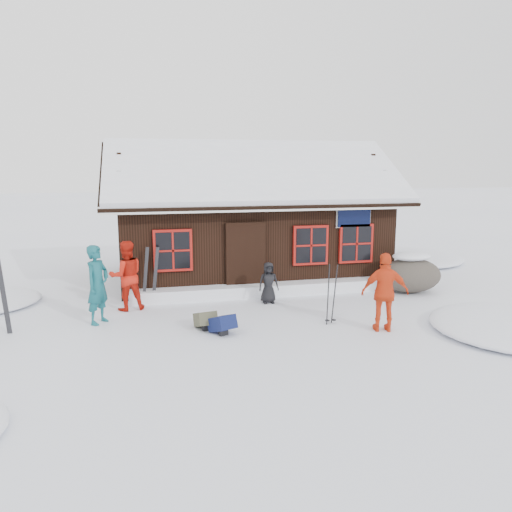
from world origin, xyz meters
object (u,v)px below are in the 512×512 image
at_px(skier_orange_left, 126,276).
at_px(boulder, 411,274).
at_px(skier_orange_right, 385,292).
at_px(skier_crouched, 268,283).
at_px(ski_poles, 331,295).
at_px(backpack_olive, 205,322).
at_px(skier_teal, 98,285).
at_px(backpack_blue, 222,327).

bearing_deg(skier_orange_left, boulder, 168.80).
xyz_separation_m(skier_orange_right, skier_crouched, (-1.91, 2.78, -0.32)).
bearing_deg(ski_poles, skier_crouched, 115.22).
height_order(skier_crouched, backpack_olive, skier_crouched).
distance_m(skier_orange_right, skier_crouched, 3.38).
height_order(skier_orange_left, backpack_olive, skier_orange_left).
distance_m(skier_crouched, ski_poles, 2.25).
relative_size(skier_teal, backpack_blue, 3.27).
height_order(skier_crouched, backpack_blue, skier_crouched).
height_order(ski_poles, backpack_olive, ski_poles).
bearing_deg(skier_crouched, backpack_olive, -137.00).
height_order(boulder, ski_poles, ski_poles).
xyz_separation_m(skier_crouched, backpack_blue, (-1.59, -2.14, -0.40)).
xyz_separation_m(skier_teal, backpack_blue, (2.65, -1.36, -0.76)).
bearing_deg(boulder, backpack_blue, -158.23).
bearing_deg(backpack_olive, skier_orange_left, 122.76).
relative_size(boulder, backpack_olive, 3.23).
relative_size(skier_teal, skier_crouched, 1.67).
distance_m(skier_teal, skier_crouched, 4.33).
xyz_separation_m(boulder, backpack_olive, (-6.17, -1.94, -0.38)).
distance_m(skier_teal, ski_poles, 5.36).
bearing_deg(ski_poles, skier_orange_left, 154.21).
bearing_deg(skier_crouched, ski_poles, -64.25).
bearing_deg(skier_crouched, skier_orange_left, 177.63).
bearing_deg(backpack_blue, skier_teal, 129.14).
bearing_deg(backpack_blue, ski_poles, -21.21).
distance_m(skier_orange_right, ski_poles, 1.22).
distance_m(skier_teal, backpack_blue, 3.08).
xyz_separation_m(skier_teal, skier_orange_right, (6.15, -1.99, -0.04)).
bearing_deg(skier_teal, boulder, -50.32).
bearing_deg(backpack_blue, backpack_olive, 104.63).
bearing_deg(backpack_blue, skier_orange_left, 107.51).
bearing_deg(boulder, skier_orange_right, -128.42).
relative_size(ski_poles, backpack_blue, 2.55).
bearing_deg(boulder, skier_orange_left, -179.92).
relative_size(skier_orange_right, boulder, 0.98).
relative_size(skier_crouched, backpack_olive, 1.98).
xyz_separation_m(skier_orange_left, backpack_blue, (2.04, -2.33, -0.73)).
xyz_separation_m(skier_teal, ski_poles, (5.20, -1.25, -0.24)).
bearing_deg(skier_crouched, boulder, 3.15).
height_order(skier_teal, skier_orange_right, skier_teal).
height_order(skier_orange_left, skier_orange_right, skier_orange_left).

